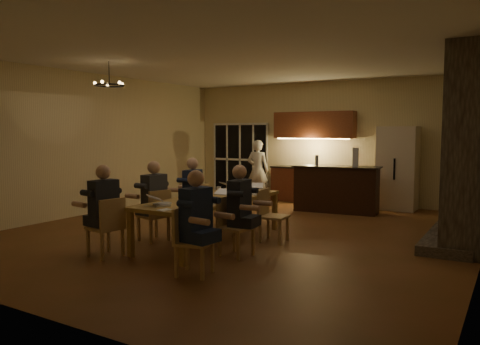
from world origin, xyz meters
name	(u,v)px	position (x,y,z in m)	size (l,w,h in m)	color
floor	(242,232)	(0.00, 0.00, 0.00)	(9.00, 9.00, 0.00)	brown
back_wall	(328,142)	(0.00, 4.52, 1.60)	(8.00, 0.04, 3.20)	beige
left_wall	(90,144)	(-4.02, 0.00, 1.60)	(0.04, 9.00, 3.20)	beige
ceiling	(242,57)	(0.00, 0.00, 3.22)	(8.00, 9.00, 0.04)	white
french_doors	(240,160)	(-2.70, 4.47, 1.05)	(1.86, 0.08, 2.10)	black
fireplace	(471,148)	(3.70, 1.20, 1.60)	(0.58, 2.50, 3.20)	#635C4D
kitchenette	(313,157)	(-0.30, 4.20, 1.20)	(2.24, 0.68, 2.40)	brown
refrigerator	(398,168)	(1.90, 4.15, 1.00)	(0.90, 0.68, 2.00)	beige
dining_table	(211,220)	(-0.07, -0.90, 0.38)	(1.10, 2.98, 0.75)	#A37E41
bar_island	(336,189)	(0.76, 3.04, 0.54)	(1.99, 0.68, 1.08)	black
chair_left_near	(105,227)	(-0.91, -2.50, 0.45)	(0.44, 0.44, 0.89)	tan
chair_left_mid	(153,215)	(-0.96, -1.36, 0.45)	(0.44, 0.44, 0.89)	tan
chair_left_far	(195,206)	(-0.90, -0.24, 0.45)	(0.44, 0.44, 0.89)	tan
chair_right_near	(195,242)	(0.81, -2.57, 0.45)	(0.44, 0.44, 0.89)	tan
chair_right_mid	(236,227)	(0.78, -1.48, 0.45)	(0.44, 0.44, 0.89)	tan
chair_right_far	(274,216)	(0.85, -0.36, 0.45)	(0.44, 0.44, 0.89)	tan
person_left_near	(104,210)	(-0.96, -2.47, 0.69)	(0.60, 0.60, 1.38)	#262930
person_right_near	(196,223)	(0.81, -2.54, 0.69)	(0.60, 0.60, 1.38)	navy
person_left_mid	(154,201)	(-0.92, -1.37, 0.69)	(0.60, 0.60, 1.38)	#3C4148
person_right_mid	(240,210)	(0.79, -1.40, 0.69)	(0.60, 0.60, 1.38)	#262930
person_left_far	(193,194)	(-0.93, -0.27, 0.69)	(0.60, 0.60, 1.38)	navy
standing_person	(258,170)	(-1.73, 3.78, 0.83)	(0.60, 0.40, 1.65)	white
chandelier	(109,85)	(-2.34, -0.98, 2.75)	(0.56, 0.56, 0.03)	black
laptop_a	(162,198)	(-0.27, -1.94, 0.86)	(0.32, 0.28, 0.23)	silver
laptop_b	(192,198)	(0.16, -1.74, 0.86)	(0.32, 0.28, 0.23)	silver
laptop_c	(202,190)	(-0.32, -0.82, 0.86)	(0.32, 0.28, 0.23)	silver
laptop_d	(222,193)	(0.21, -1.00, 0.86)	(0.32, 0.28, 0.23)	silver
laptop_e	(233,184)	(-0.31, 0.18, 0.86)	(0.32, 0.28, 0.23)	silver
laptop_f	(254,187)	(0.22, 0.09, 0.86)	(0.32, 0.28, 0.23)	silver
mug_front	(193,199)	(-0.07, -1.41, 0.80)	(0.08, 0.08, 0.10)	silver
mug_mid	(232,192)	(0.02, -0.39, 0.80)	(0.07, 0.07, 0.10)	silver
mug_back	(219,189)	(-0.40, -0.16, 0.80)	(0.09, 0.09, 0.10)	silver
redcup_near	(183,206)	(0.28, -2.13, 0.81)	(0.09, 0.09, 0.12)	red
redcup_mid	(208,190)	(-0.45, -0.45, 0.81)	(0.10, 0.10, 0.12)	red
can_silver	(191,200)	(0.02, -1.58, 0.81)	(0.07, 0.07, 0.12)	#B2B2B7
can_cola	(243,186)	(-0.24, 0.44, 0.81)	(0.07, 0.07, 0.12)	#3F0F0C
can_right	(238,195)	(0.32, -0.67, 0.81)	(0.07, 0.07, 0.12)	#B2B2B7
plate_near	(214,203)	(0.32, -1.39, 0.76)	(0.27, 0.27, 0.02)	silver
plate_left	(164,203)	(-0.33, -1.82, 0.76)	(0.24, 0.24, 0.02)	silver
plate_far	(257,194)	(0.39, -0.14, 0.76)	(0.24, 0.24, 0.02)	silver
notepad	(165,210)	(0.07, -2.28, 0.76)	(0.14, 0.20, 0.01)	white
bar_bottle	(317,160)	(0.29, 2.99, 1.20)	(0.08, 0.08, 0.24)	#99999E
bar_blender	(355,157)	(1.21, 3.02, 1.30)	(0.14, 0.14, 0.43)	silver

